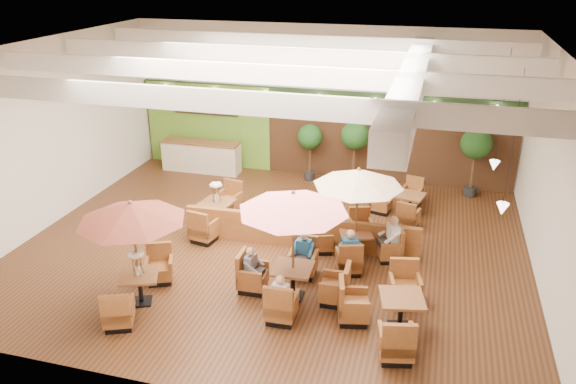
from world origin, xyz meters
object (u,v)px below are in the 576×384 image
(table_5, at_px, (401,205))
(diner_2, at_px, (252,264))
(booth_divider, at_px, (300,232))
(table_4, at_px, (387,312))
(table_0, at_px, (133,227))
(diner_3, at_px, (350,247))
(topiary_2, at_px, (476,146))
(diner_1, at_px, (303,250))
(table_1, at_px, (293,227))
(service_counter, at_px, (201,156))
(table_2, at_px, (357,197))
(diner_4, at_px, (391,235))
(topiary_1, at_px, (355,138))
(topiary_0, at_px, (310,139))
(table_3, at_px, (217,211))
(diner_0, at_px, (281,293))

(table_5, xyz_separation_m, diner_2, (-3.15, -5.45, 0.39))
(booth_divider, relative_size, table_4, 2.31)
(table_0, bearing_deg, diner_3, 6.95)
(topiary_2, xyz_separation_m, diner_1, (-4.28, -6.62, -1.04))
(table_1, bearing_deg, service_counter, 125.10)
(table_4, xyz_separation_m, topiary_2, (1.97, 8.25, 1.40))
(table_2, bearing_deg, service_counter, 125.49)
(diner_4, bearing_deg, topiary_1, -7.82)
(topiary_2, bearing_deg, diner_3, -117.00)
(service_counter, xyz_separation_m, diner_4, (7.68, -5.05, 0.20))
(service_counter, xyz_separation_m, topiary_2, (9.89, 0.20, 1.20))
(booth_divider, relative_size, table_5, 2.65)
(topiary_0, distance_m, diner_2, 7.69)
(table_4, distance_m, diner_4, 3.04)
(table_3, height_order, topiary_2, topiary_2)
(table_3, xyz_separation_m, topiary_1, (3.43, 4.53, 1.23))
(table_4, xyz_separation_m, diner_1, (-2.31, 1.64, 0.36))
(table_3, relative_size, diner_3, 3.47)
(booth_divider, relative_size, topiary_1, 2.89)
(booth_divider, bearing_deg, diner_2, -104.73)
(diner_1, height_order, diner_4, diner_4)
(topiary_0, distance_m, topiary_1, 1.63)
(diner_3, relative_size, diner_4, 0.96)
(diner_3, bearing_deg, diner_1, -175.59)
(table_0, relative_size, diner_0, 3.74)
(table_2, relative_size, diner_2, 3.73)
(table_0, relative_size, table_4, 0.96)
(topiary_0, relative_size, diner_1, 2.75)
(table_0, xyz_separation_m, table_2, (4.54, 3.60, -0.24))
(diner_1, height_order, diner_3, diner_3)
(topiary_0, height_order, diner_1, topiary_0)
(table_0, relative_size, diner_3, 3.41)
(topiary_1, height_order, topiary_2, topiary_2)
(table_3, relative_size, topiary_0, 1.35)
(table_4, height_order, topiary_1, topiary_1)
(table_3, relative_size, table_4, 0.98)
(table_3, bearing_deg, diner_4, 2.30)
(table_1, xyz_separation_m, table_4, (2.31, -0.61, -1.50))
(table_0, xyz_separation_m, table_5, (5.54, 6.66, -1.68))
(booth_divider, distance_m, topiary_2, 7.12)
(table_1, relative_size, table_4, 0.96)
(table_1, relative_size, topiary_1, 1.20)
(topiary_2, bearing_deg, booth_divider, -132.82)
(table_1, bearing_deg, table_2, 62.94)
(service_counter, distance_m, topiary_1, 5.94)
(table_1, distance_m, diner_2, 1.55)
(diner_1, height_order, diner_2, diner_1)
(table_0, height_order, topiary_1, table_0)
(diner_2, bearing_deg, diner_4, 134.68)
(table_3, xyz_separation_m, table_5, (5.33, 2.34, -0.16))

